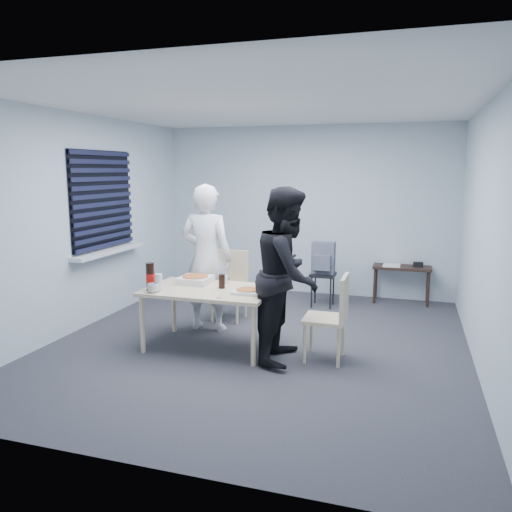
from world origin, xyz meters
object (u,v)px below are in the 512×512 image
(stool, at_px, (323,281))
(mug_b, at_px, (224,279))
(person_black, at_px, (288,275))
(soda_bottle, at_px, (150,277))
(chair_far, at_px, (231,280))
(side_table, at_px, (402,272))
(chair_right, at_px, (333,312))
(dining_table, at_px, (209,294))
(person_white, at_px, (207,258))
(backpack, at_px, (323,258))
(mug_a, at_px, (153,288))

(stool, xyz_separation_m, mug_b, (-0.84, -1.73, 0.34))
(person_black, distance_m, mug_b, 0.92)
(stool, height_order, mug_b, mug_b)
(soda_bottle, bearing_deg, person_black, 6.43)
(chair_far, bearing_deg, mug_b, -75.36)
(mug_b, height_order, soda_bottle, soda_bottle)
(side_table, distance_m, stool, 1.19)
(chair_right, distance_m, person_black, 0.60)
(dining_table, bearing_deg, stool, 66.16)
(person_white, distance_m, backpack, 1.85)
(mug_a, xyz_separation_m, soda_bottle, (-0.09, 0.10, 0.09))
(soda_bottle, bearing_deg, dining_table, 21.87)
(chair_right, distance_m, soda_bottle, 1.96)
(dining_table, bearing_deg, chair_far, 97.92)
(stool, height_order, mug_a, mug_a)
(side_table, relative_size, stool, 1.70)
(stool, bearing_deg, chair_right, -77.37)
(chair_right, relative_size, soda_bottle, 3.02)
(person_white, xyz_separation_m, backpack, (1.17, 1.43, -0.19))
(chair_far, relative_size, backpack, 1.99)
(mug_a, xyz_separation_m, mug_b, (0.55, 0.63, -0.00))
(chair_far, height_order, person_white, person_white)
(dining_table, bearing_deg, mug_a, -146.23)
(backpack, height_order, soda_bottle, soda_bottle)
(chair_right, distance_m, side_table, 2.62)
(person_white, bearing_deg, stool, -129.11)
(chair_far, relative_size, person_white, 0.50)
(chair_far, relative_size, person_black, 0.50)
(chair_far, relative_size, mug_a, 7.24)
(stool, relative_size, backpack, 1.08)
(soda_bottle, bearing_deg, chair_right, 7.25)
(backpack, bearing_deg, chair_far, -159.93)
(dining_table, distance_m, chair_far, 1.13)
(person_black, bearing_deg, stool, -0.24)
(dining_table, xyz_separation_m, person_white, (-0.27, 0.59, 0.28))
(chair_far, distance_m, mug_a, 1.49)
(person_white, height_order, person_black, same)
(chair_right, bearing_deg, dining_table, -179.45)
(person_black, height_order, stool, person_black)
(person_black, height_order, mug_a, person_black)
(dining_table, distance_m, person_black, 0.94)
(side_table, relative_size, backpack, 1.83)
(dining_table, height_order, chair_right, chair_right)
(soda_bottle, bearing_deg, side_table, 47.66)
(backpack, distance_m, mug_a, 2.73)
(person_white, distance_m, side_table, 3.01)
(person_white, height_order, backpack, person_white)
(soda_bottle, bearing_deg, stool, 56.89)
(chair_right, relative_size, stool, 1.85)
(chair_far, bearing_deg, dining_table, -82.08)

